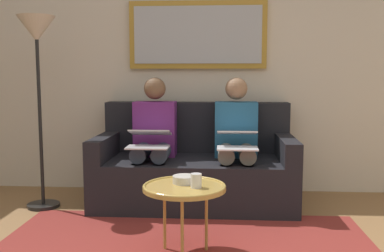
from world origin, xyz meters
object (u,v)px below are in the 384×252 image
object	(u,v)px
laptop_white	(237,139)
coffee_table	(184,188)
person_left	(236,138)
laptop_silver	(149,139)
bowl	(185,179)
framed_mirror	(198,35)
standing_lamp	(37,50)
cup	(196,181)
couch	(195,168)
person_right	(154,137)

from	to	relation	value
laptop_white	coffee_table	bearing A→B (deg)	67.95
person_left	laptop_silver	size ratio (longest dim) A/B	3.24
bowl	laptop_silver	size ratio (longest dim) A/B	0.44
framed_mirror	bowl	bearing A→B (deg)	90.04
standing_lamp	bowl	bearing A→B (deg)	146.63
cup	laptop_silver	world-z (taller)	laptop_silver
couch	laptop_white	bearing A→B (deg)	139.65
person_left	laptop_white	bearing A→B (deg)	90.00
laptop_white	laptop_silver	xyz separation A→B (m)	(0.74, -0.00, -0.00)
bowl	laptop_white	xyz separation A→B (m)	(-0.37, -0.83, 0.15)
person_right	couch	bearing A→B (deg)	-169.61
cup	person_left	bearing A→B (deg)	-103.65
laptop_silver	framed_mirror	bearing A→B (deg)	-117.83
cup	person_left	xyz separation A→B (m)	(-0.29, -1.18, 0.11)
framed_mirror	laptop_silver	xyz separation A→B (m)	(0.37, 0.70, -0.92)
framed_mirror	person_right	size ratio (longest dim) A/B	1.18
coffee_table	laptop_white	world-z (taller)	laptop_white
couch	laptop_silver	xyz separation A→B (m)	(0.37, 0.31, 0.31)
framed_mirror	laptop_silver	bearing A→B (deg)	62.17
person_right	standing_lamp	distance (m)	1.24
cup	person_right	bearing A→B (deg)	-69.05
couch	person_left	size ratio (longest dim) A/B	1.55
standing_lamp	coffee_table	bearing A→B (deg)	144.59
coffee_table	standing_lamp	bearing A→B (deg)	-35.41
coffee_table	standing_lamp	distance (m)	1.89
couch	laptop_white	xyz separation A→B (m)	(-0.37, 0.31, 0.32)
framed_mirror	cup	world-z (taller)	framed_mirror
person_right	standing_lamp	world-z (taller)	standing_lamp
framed_mirror	person_right	distance (m)	1.11
cup	standing_lamp	xyz separation A→B (m)	(1.41, -0.99, 0.87)
bowl	standing_lamp	world-z (taller)	standing_lamp
laptop_white	standing_lamp	world-z (taller)	standing_lamp
coffee_table	bowl	xyz separation A→B (m)	(0.00, -0.07, 0.04)
framed_mirror	laptop_white	world-z (taller)	framed_mirror
framed_mirror	laptop_silver	distance (m)	1.22
person_left	laptop_white	size ratio (longest dim) A/B	3.30
cup	laptop_silver	xyz separation A→B (m)	(0.45, -0.94, 0.12)
person_right	laptop_silver	distance (m)	0.25
person_left	standing_lamp	distance (m)	1.88
framed_mirror	bowl	distance (m)	1.87
couch	cup	size ratio (longest dim) A/B	19.58
person_left	couch	bearing A→B (deg)	-10.39
framed_mirror	person_right	world-z (taller)	framed_mirror
standing_lamp	framed_mirror	bearing A→B (deg)	-153.77
coffee_table	bowl	world-z (taller)	bowl
cup	laptop_white	distance (m)	0.99
cup	person_right	size ratio (longest dim) A/B	0.08
person_left	person_right	distance (m)	0.74
coffee_table	person_left	distance (m)	1.22
couch	standing_lamp	bearing A→B (deg)	11.34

